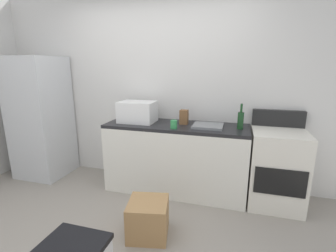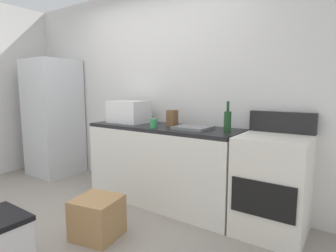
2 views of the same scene
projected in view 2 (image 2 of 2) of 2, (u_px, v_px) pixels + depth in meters
name	position (u px, v px, depth m)	size (l,w,h in m)	color
ground_plane	(56.00, 239.00, 2.41)	(6.00, 6.00, 0.00)	gray
wall_back	(160.00, 90.00, 3.50)	(5.00, 0.10, 2.60)	silver
kitchen_counter	(163.00, 164.00, 3.16)	(1.80, 0.60, 0.90)	silver
refrigerator	(54.00, 118.00, 4.22)	(0.68, 0.66, 1.75)	silver
stove_oven	(272.00, 183.00, 2.47)	(0.60, 0.61, 1.10)	silver
microwave	(129.00, 112.00, 3.38)	(0.46, 0.34, 0.27)	white
sink_basin	(193.00, 128.00, 2.85)	(0.36, 0.32, 0.03)	slate
wine_bottle	(228.00, 121.00, 2.64)	(0.07, 0.07, 0.30)	#193F1E
coffee_mug	(154.00, 123.00, 2.91)	(0.08, 0.08, 0.10)	#338C4C
knife_block	(172.00, 118.00, 3.09)	(0.10, 0.10, 0.18)	brown
cardboard_box_large	(97.00, 217.00, 2.43)	(0.38, 0.37, 0.36)	#A37A4C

